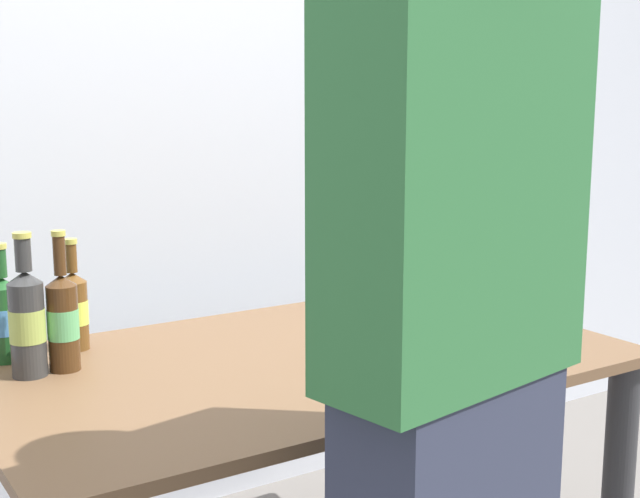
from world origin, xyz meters
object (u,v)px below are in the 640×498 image
at_px(beer_bottle_green, 27,320).
at_px(person_figure, 451,388).
at_px(beer_bottle_amber, 74,308).
at_px(laptop, 446,308).
at_px(beer_bottle_dark, 3,317).
at_px(beer_bottle_brown, 63,319).

bearing_deg(beer_bottle_green, person_figure, -62.14).
xyz_separation_m(beer_bottle_amber, person_figure, (0.31, -1.01, 0.04)).
relative_size(laptop, beer_bottle_green, 1.12).
height_order(beer_bottle_dark, beer_bottle_green, beer_bottle_green).
bearing_deg(person_figure, beer_bottle_green, 117.86).
relative_size(beer_bottle_green, person_figure, 0.18).
bearing_deg(person_figure, laptop, 49.64).
distance_m(beer_bottle_green, person_figure, 0.97).
xyz_separation_m(laptop, beer_bottle_amber, (-0.89, 0.32, 0.05)).
height_order(beer_bottle_green, beer_bottle_amber, beer_bottle_green).
xyz_separation_m(laptop, beer_bottle_dark, (-1.06, 0.31, 0.06)).
distance_m(beer_bottle_dark, person_figure, 1.11).
bearing_deg(beer_bottle_brown, laptop, -10.28).
distance_m(beer_bottle_brown, beer_bottle_amber, 0.16).
height_order(beer_bottle_dark, beer_bottle_brown, beer_bottle_brown).
relative_size(beer_bottle_green, beer_bottle_amber, 1.18).
relative_size(laptop, beer_bottle_brown, 1.12).
bearing_deg(beer_bottle_green, laptop, -9.57).
bearing_deg(beer_bottle_brown, beer_bottle_amber, 65.33).
bearing_deg(laptop, beer_bottle_dark, 163.67).
distance_m(beer_bottle_brown, person_figure, 0.94).
bearing_deg(beer_bottle_brown, beer_bottle_green, 179.42).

